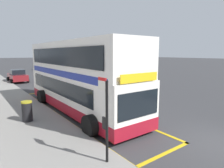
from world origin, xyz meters
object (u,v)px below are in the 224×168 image
object	(u,v)px
bus_stop_sign	(106,114)
parked_car_silver_behind	(61,70)
double_decker_bus	(78,79)
parked_car_maroon_ahead	(17,76)
litter_bin	(27,111)
parked_car_white_kerbside	(41,66)

from	to	relation	value
bus_stop_sign	parked_car_silver_behind	bearing A→B (deg)	71.04
double_decker_bus	parked_car_silver_behind	xyz separation A→B (m)	(7.21, 20.92, -1.27)
parked_car_maroon_ahead	litter_bin	distance (m)	16.61
double_decker_bus	parked_car_silver_behind	distance (m)	22.17
parked_car_silver_behind	bus_stop_sign	bearing A→B (deg)	69.25
double_decker_bus	parked_car_maroon_ahead	world-z (taller)	double_decker_bus
parked_car_white_kerbside	parked_car_silver_behind	distance (m)	11.74
double_decker_bus	bus_stop_sign	distance (m)	6.62
bus_stop_sign	parked_car_maroon_ahead	bearing A→B (deg)	86.24
bus_stop_sign	litter_bin	bearing A→B (deg)	101.67
double_decker_bus	parked_car_silver_behind	world-z (taller)	double_decker_bus
double_decker_bus	parked_car_white_kerbside	size ratio (longest dim) A/B	2.68
double_decker_bus	bus_stop_sign	bearing A→B (deg)	-108.77
parked_car_white_kerbside	parked_car_maroon_ahead	size ratio (longest dim) A/B	1.00
bus_stop_sign	parked_car_white_kerbside	bearing A→B (deg)	76.42
double_decker_bus	bus_stop_sign	size ratio (longest dim) A/B	4.04
parked_car_silver_behind	parked_car_maroon_ahead	bearing A→B (deg)	31.44
parked_car_white_kerbside	parked_car_silver_behind	world-z (taller)	same
parked_car_silver_behind	litter_bin	size ratio (longest dim) A/B	3.91
double_decker_bus	litter_bin	distance (m)	3.63
parked_car_silver_behind	parked_car_white_kerbside	bearing A→B (deg)	-92.09
parked_car_silver_behind	parked_car_maroon_ahead	size ratio (longest dim) A/B	1.00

